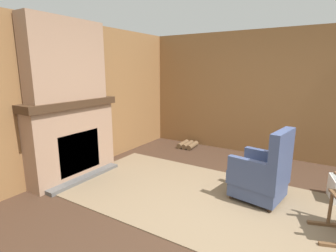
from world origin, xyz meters
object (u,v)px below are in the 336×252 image
firewood_stack (188,145)px  armchair (262,175)px  oil_lamp_vase (44,96)px  storage_case (74,95)px

firewood_stack → armchair: bearing=-39.8°
firewood_stack → oil_lamp_vase: (-0.84, -2.80, 1.29)m
firewood_stack → storage_case: (-0.84, -2.29, 1.26)m
firewood_stack → storage_case: storage_case is taller
oil_lamp_vase → storage_case: oil_lamp_vase is taller
oil_lamp_vase → storage_case: 0.52m
armchair → oil_lamp_vase: oil_lamp_vase is taller
armchair → storage_case: bearing=22.4°
armchair → oil_lamp_vase: size_ratio=3.61×
firewood_stack → oil_lamp_vase: size_ratio=1.63×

